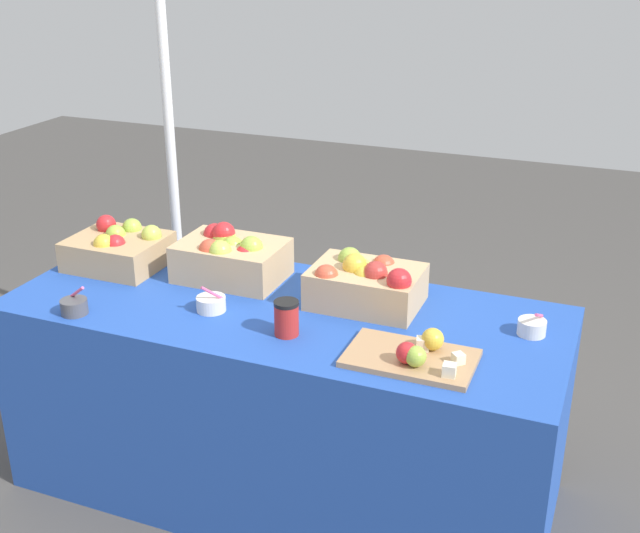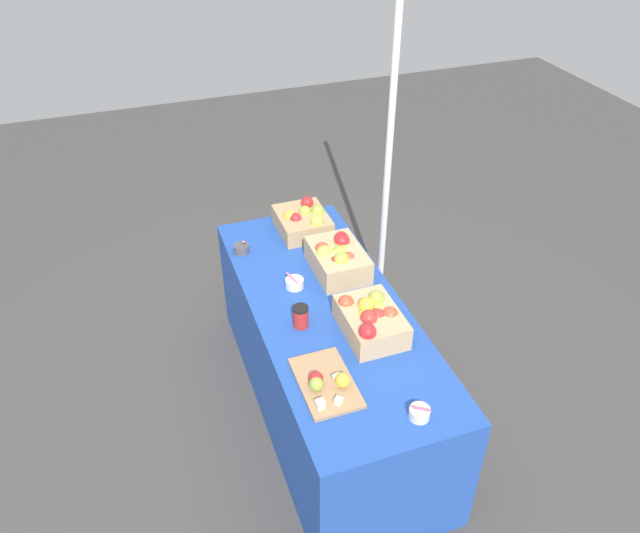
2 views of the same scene
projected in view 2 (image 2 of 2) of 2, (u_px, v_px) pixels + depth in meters
name	position (u px, v px, depth m)	size (l,w,h in m)	color
ground_plane	(327.00, 403.00, 3.63)	(10.00, 10.00, 0.00)	#474442
table	(327.00, 358.00, 3.42)	(1.90, 0.76, 0.74)	#234CAD
apple_crate_left	(303.00, 221.00, 3.74)	(0.34, 0.29, 0.17)	tan
apple_crate_middle	(337.00, 257.00, 3.40)	(0.38, 0.27, 0.20)	tan
apple_crate_right	(371.00, 319.00, 2.99)	(0.37, 0.27, 0.18)	tan
cutting_board_front	(326.00, 382.00, 2.74)	(0.38, 0.24, 0.09)	tan
sample_bowl_near	(241.00, 249.00, 3.58)	(0.09, 0.09, 0.10)	#4C4C51
sample_bowl_mid	(295.00, 283.00, 3.31)	(0.10, 0.10, 0.10)	silver
sample_bowl_far	(419.00, 413.00, 2.60)	(0.09, 0.09, 0.09)	silver
coffee_cup	(301.00, 316.00, 3.05)	(0.08, 0.08, 0.12)	red
tent_pole	(389.00, 152.00, 3.82)	(0.04, 0.04, 2.21)	white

